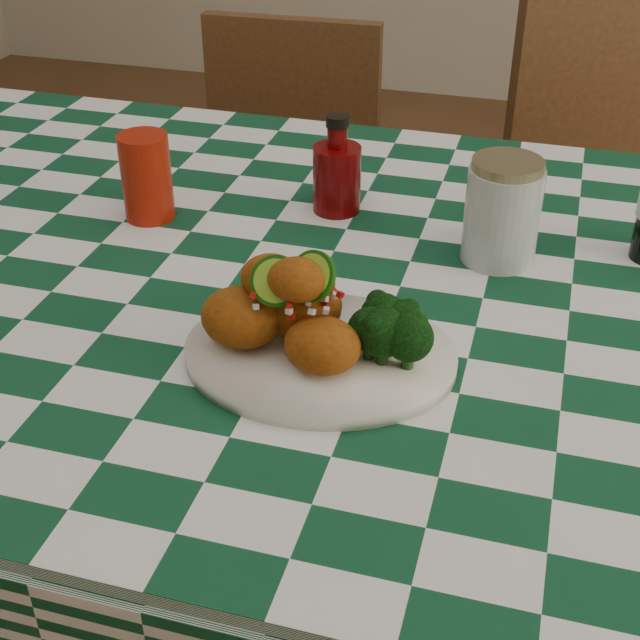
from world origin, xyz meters
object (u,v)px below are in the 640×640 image
(fried_chicken_pile, at_px, (300,303))
(dining_table, at_px, (321,500))
(red_tumbler, at_px, (146,177))
(wooden_chair_left, at_px, (273,236))
(ketchup_bottle, at_px, (337,164))
(plate, at_px, (320,355))
(mason_jar, at_px, (502,211))

(fried_chicken_pile, bearing_deg, dining_table, 99.13)
(red_tumbler, distance_m, wooden_chair_left, 0.76)
(fried_chicken_pile, relative_size, ketchup_bottle, 1.20)
(fried_chicken_pile, bearing_deg, ketchup_bottle, 99.01)
(plate, xyz_separation_m, fried_chicken_pile, (-0.02, 0.00, 0.06))
(dining_table, distance_m, plate, 0.44)
(fried_chicken_pile, height_order, wooden_chair_left, fried_chicken_pile)
(mason_jar, bearing_deg, ketchup_bottle, 161.15)
(dining_table, relative_size, mason_jar, 12.09)
(plate, bearing_deg, wooden_chair_left, 112.00)
(ketchup_bottle, distance_m, wooden_chair_left, 0.74)
(dining_table, bearing_deg, wooden_chair_left, 113.52)
(mason_jar, bearing_deg, red_tumbler, -178.55)
(fried_chicken_pile, relative_size, mason_jar, 1.23)
(plate, height_order, ketchup_bottle, ketchup_bottle)
(mason_jar, bearing_deg, plate, -119.14)
(dining_table, distance_m, fried_chicken_pile, 0.50)
(mason_jar, bearing_deg, dining_table, -153.67)
(wooden_chair_left, bearing_deg, plate, -70.21)
(red_tumbler, relative_size, wooden_chair_left, 0.14)
(ketchup_bottle, height_order, wooden_chair_left, ketchup_bottle)
(dining_table, relative_size, fried_chicken_pile, 9.80)
(plate, xyz_separation_m, wooden_chair_left, (-0.36, 0.90, -0.37))
(plate, bearing_deg, dining_table, 105.62)
(red_tumbler, xyz_separation_m, ketchup_bottle, (0.25, 0.09, 0.01))
(ketchup_bottle, bearing_deg, dining_table, -81.10)
(ketchup_bottle, bearing_deg, mason_jar, -18.85)
(red_tumbler, bearing_deg, dining_table, -18.29)
(dining_table, distance_m, mason_jar, 0.52)
(fried_chicken_pile, bearing_deg, mason_jar, 57.67)
(fried_chicken_pile, relative_size, wooden_chair_left, 0.20)
(dining_table, relative_size, plate, 5.60)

